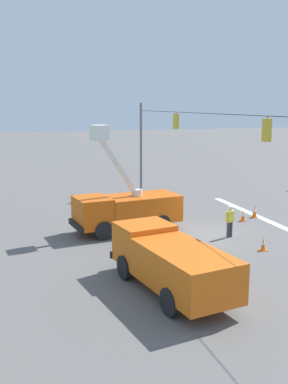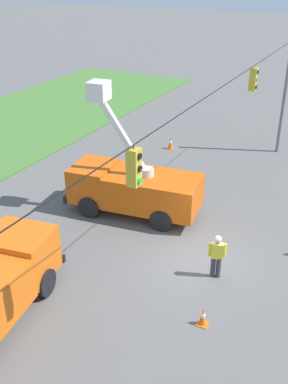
{
  "view_description": "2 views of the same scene",
  "coord_description": "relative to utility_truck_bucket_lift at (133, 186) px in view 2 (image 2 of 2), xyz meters",
  "views": [
    {
      "loc": [
        -21.65,
        10.5,
        7.08
      ],
      "look_at": [
        0.31,
        3.68,
        2.58
      ],
      "focal_mm": 42.0,
      "sensor_mm": 36.0,
      "label": 1
    },
    {
      "loc": [
        -13.77,
        -4.84,
        10.41
      ],
      "look_at": [
        0.22,
        2.56,
        2.32
      ],
      "focal_mm": 42.0,
      "sensor_mm": 36.0,
      "label": 2
    }
  ],
  "objects": [
    {
      "name": "ground_plane",
      "position": [
        -2.18,
        -4.17,
        -1.36
      ],
      "size": [
        200.0,
        200.0,
        0.0
      ],
      "primitive_type": "plane",
      "color": "#605E5B"
    },
    {
      "name": "signal_gantry",
      "position": [
        -2.17,
        -4.17,
        2.89
      ],
      "size": [
        26.2,
        0.33,
        7.2
      ],
      "color": "slate",
      "rests_on": "ground"
    },
    {
      "name": "utility_truck_bucket_lift",
      "position": [
        0.0,
        0.0,
        0.0
      ],
      "size": [
        3.15,
        6.33,
        6.0
      ],
      "color": "#D6560F",
      "rests_on": "ground"
    },
    {
      "name": "road_worker",
      "position": [
        -2.81,
        -5.05,
        -0.36
      ],
      "size": [
        0.36,
        0.62,
        1.77
      ],
      "color": "#383842",
      "rests_on": "ground"
    },
    {
      "name": "traffic_cone_foreground_right",
      "position": [
        8.14,
        1.86,
        -0.97
      ],
      "size": [
        0.36,
        0.36,
        0.78
      ],
      "color": "orange",
      "rests_on": "ground"
    },
    {
      "name": "traffic_cone_mid_left",
      "position": [
        -5.37,
        -5.55,
        -1.06
      ],
      "size": [
        0.36,
        0.36,
        0.64
      ],
      "color": "orange",
      "rests_on": "ground"
    }
  ]
}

